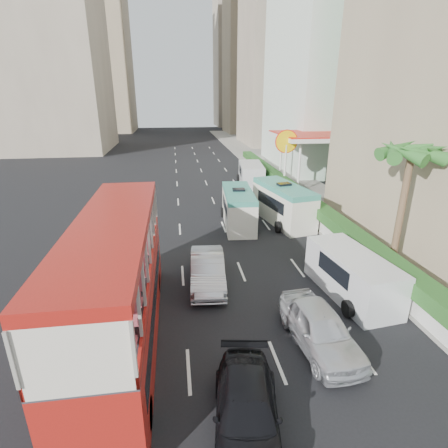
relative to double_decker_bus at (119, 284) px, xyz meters
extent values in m
plane|color=black|center=(6.00, 0.00, -2.53)|extent=(200.00, 200.00, 0.00)
cube|color=#A41913|center=(0.00, 0.00, 0.00)|extent=(2.50, 11.00, 5.06)
imported|color=silver|center=(3.65, 3.95, -2.53)|extent=(1.97, 4.87, 1.57)
imported|color=silver|center=(7.42, -1.34, -2.53)|extent=(2.26, 4.83, 1.60)
imported|color=black|center=(3.95, -4.51, -2.53)|extent=(2.59, 4.87, 1.34)
imported|color=silver|center=(7.31, 15.29, -2.53)|extent=(2.15, 4.63, 1.28)
cube|color=silver|center=(6.74, 12.34, -1.22)|extent=(2.38, 6.04, 2.62)
cube|color=silver|center=(10.19, 12.55, -1.10)|extent=(3.32, 6.73, 2.85)
cube|color=silver|center=(10.36, 1.97, -1.48)|extent=(2.73, 5.48, 2.11)
cube|color=silver|center=(10.29, 24.29, -1.39)|extent=(2.92, 5.94, 2.29)
cube|color=#99968C|center=(15.00, 25.00, -2.44)|extent=(6.00, 120.00, 0.18)
cube|color=silver|center=(12.20, 14.00, -1.85)|extent=(0.30, 44.00, 1.00)
cube|color=#2D6626|center=(12.20, 14.00, -1.00)|extent=(1.10, 44.00, 0.70)
cylinder|color=brown|center=(13.80, 4.00, 0.85)|extent=(0.36, 0.36, 6.40)
cube|color=silver|center=(16.00, 23.00, 0.22)|extent=(6.50, 8.00, 5.50)
cube|color=tan|center=(24.00, 58.00, 22.47)|extent=(16.00, 16.00, 50.00)
cube|color=tan|center=(23.00, 82.00, 19.47)|extent=(14.00, 14.00, 44.00)
cube|color=tan|center=(23.00, 104.00, 17.47)|extent=(14.00, 14.00, 40.00)
cube|color=tan|center=(-16.00, 90.00, 20.47)|extent=(16.00, 16.00, 46.00)
camera|label=1|loc=(2.27, -11.78, 6.53)|focal=28.00mm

